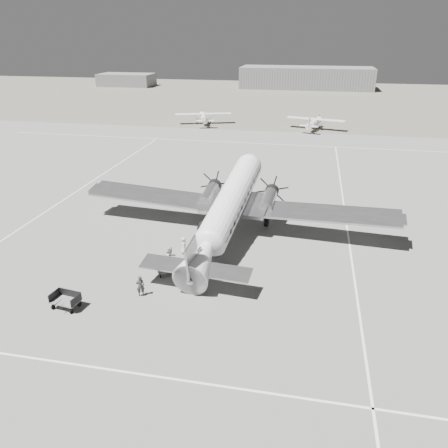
{
  "coord_description": "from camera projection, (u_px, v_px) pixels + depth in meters",
  "views": [
    {
      "loc": [
        7.98,
        -30.92,
        16.8
      ],
      "look_at": [
        1.48,
        1.6,
        2.2
      ],
      "focal_mm": 35.0,
      "sensor_mm": 36.0,
      "label": 1
    }
  ],
  "objects": [
    {
      "name": "ground",
      "position": [
        203.0,
        255.0,
        35.95
      ],
      "size": [
        260.0,
        260.0,
        0.0
      ],
      "primitive_type": "plane",
      "color": "slate",
      "rests_on": "ground"
    },
    {
      "name": "taxi_line_near",
      "position": [
        140.0,
        374.0,
        23.38
      ],
      "size": [
        60.0,
        0.15,
        0.01
      ],
      "primitive_type": "cube",
      "color": "silver",
      "rests_on": "ground"
    },
    {
      "name": "taxi_line_right",
      "position": [
        353.0,
        269.0,
        33.79
      ],
      "size": [
        0.15,
        80.0,
        0.01
      ],
      "primitive_type": "cube",
      "color": "silver",
      "rests_on": "ground"
    },
    {
      "name": "taxi_line_left",
      "position": [
        66.0,
        198.0,
        48.15
      ],
      "size": [
        0.15,
        60.0,
        0.01
      ],
      "primitive_type": "cube",
      "color": "silver",
      "rests_on": "ground"
    },
    {
      "name": "taxi_line_horizon",
      "position": [
        261.0,
        144.0,
        71.85
      ],
      "size": [
        90.0,
        0.15,
        0.01
      ],
      "primitive_type": "cube",
      "color": "silver",
      "rests_on": "ground"
    },
    {
      "name": "grass_infield",
      "position": [
        285.0,
        98.0,
        121.21
      ],
      "size": [
        260.0,
        90.0,
        0.01
      ],
      "primitive_type": "cube",
      "color": "#59574B",
      "rests_on": "ground"
    },
    {
      "name": "hangar_main",
      "position": [
        306.0,
        78.0,
        141.43
      ],
      "size": [
        42.0,
        14.0,
        6.6
      ],
      "color": "slate",
      "rests_on": "ground"
    },
    {
      "name": "shed_secondary",
      "position": [
        127.0,
        80.0,
        148.23
      ],
      "size": [
        18.0,
        10.0,
        4.0
      ],
      "primitive_type": "cube",
      "color": "slate",
      "rests_on": "ground"
    },
    {
      "name": "dc3_airliner",
      "position": [
        229.0,
        209.0,
        37.79
      ],
      "size": [
        30.99,
        22.77,
        5.6
      ],
      "primitive_type": null,
      "rotation": [
        0.0,
        0.0,
        -0.08
      ],
      "color": "#B9B9BC",
      "rests_on": "ground"
    },
    {
      "name": "light_plane_left",
      "position": [
        204.0,
        118.0,
        86.52
      ],
      "size": [
        13.47,
        12.1,
        2.33
      ],
      "primitive_type": null,
      "rotation": [
        0.0,
        0.0,
        0.31
      ],
      "color": "silver",
      "rests_on": "ground"
    },
    {
      "name": "light_plane_right",
      "position": [
        315.0,
        124.0,
        81.56
      ],
      "size": [
        12.84,
        11.31,
        2.29
      ],
      "primitive_type": null,
      "rotation": [
        0.0,
        0.0,
        -0.24
      ],
      "color": "silver",
      "rests_on": "ground"
    },
    {
      "name": "baggage_cart_near",
      "position": [
        167.0,
        270.0,
        32.85
      ],
      "size": [
        1.77,
        1.6,
        0.82
      ],
      "primitive_type": null,
      "rotation": [
        0.0,
        0.0,
        0.51
      ],
      "color": "slate",
      "rests_on": "ground"
    },
    {
      "name": "baggage_cart_far",
      "position": [
        66.0,
        301.0,
        28.83
      ],
      "size": [
        2.08,
        1.61,
        1.07
      ],
      "primitive_type": null,
      "rotation": [
        0.0,
        0.0,
        -0.15
      ],
      "color": "slate",
      "rests_on": "ground"
    },
    {
      "name": "ground_crew",
      "position": [
        140.0,
        286.0,
        30.07
      ],
      "size": [
        0.67,
        0.58,
        1.55
      ],
      "primitive_type": "imported",
      "rotation": [
        0.0,
        0.0,
        3.59
      ],
      "color": "#2D2D2D",
      "rests_on": "ground"
    },
    {
      "name": "ramp_agent",
      "position": [
        171.0,
        258.0,
        33.42
      ],
      "size": [
        1.09,
        1.16,
        1.9
      ],
      "primitive_type": "imported",
      "rotation": [
        0.0,
        0.0,
        1.04
      ],
      "color": "#B3B3B1",
      "rests_on": "ground"
    },
    {
      "name": "passenger",
      "position": [
        184.0,
        245.0,
        35.91
      ],
      "size": [
        0.68,
        0.82,
        1.45
      ],
      "primitive_type": "imported",
      "rotation": [
        0.0,
        0.0,
        1.93
      ],
      "color": "beige",
      "rests_on": "ground"
    }
  ]
}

